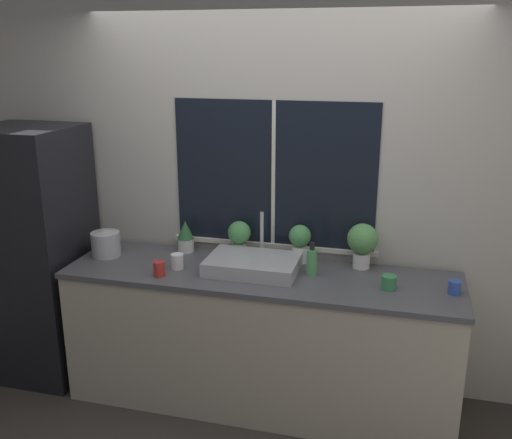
{
  "coord_description": "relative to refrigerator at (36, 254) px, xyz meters",
  "views": [
    {
      "loc": [
        0.82,
        -2.9,
        2.27
      ],
      "look_at": [
        -0.03,
        0.33,
        1.26
      ],
      "focal_mm": 40.0,
      "sensor_mm": 36.0,
      "label": 1
    }
  ],
  "objects": [
    {
      "name": "mug_white",
      "position": [
        1.09,
        -0.07,
        0.07
      ],
      "size": [
        0.08,
        0.08,
        0.1
      ],
      "color": "white",
      "rests_on": "counter"
    },
    {
      "name": "mug_red",
      "position": [
        1.03,
        -0.21,
        0.07
      ],
      "size": [
        0.07,
        0.07,
        0.09
      ],
      "color": "#B72D28",
      "rests_on": "counter"
    },
    {
      "name": "wall_back",
      "position": [
        1.62,
        0.39,
        0.46
      ],
      "size": [
        8.0,
        0.09,
        2.7
      ],
      "color": "#BCB7AD",
      "rests_on": "ground_plane"
    },
    {
      "name": "potted_plant_far_right",
      "position": [
        2.23,
        0.25,
        0.2
      ],
      "size": [
        0.19,
        0.19,
        0.29
      ],
      "color": "white",
      "rests_on": "counter"
    },
    {
      "name": "soap_bottle",
      "position": [
        1.94,
        0.05,
        0.11
      ],
      "size": [
        0.07,
        0.07,
        0.21
      ],
      "color": "#519E5B",
      "rests_on": "counter"
    },
    {
      "name": "potted_plant_center_left",
      "position": [
        1.41,
        0.25,
        0.17
      ],
      "size": [
        0.15,
        0.15,
        0.25
      ],
      "color": "white",
      "rests_on": "counter"
    },
    {
      "name": "mug_green",
      "position": [
        2.41,
        -0.05,
        0.07
      ],
      "size": [
        0.09,
        0.09,
        0.08
      ],
      "color": "#38844C",
      "rests_on": "counter"
    },
    {
      "name": "refrigerator",
      "position": [
        0.0,
        0.0,
        0.0
      ],
      "size": [
        0.66,
        0.67,
        1.78
      ],
      "color": "black",
      "rests_on": "ground_plane"
    },
    {
      "name": "wall_left",
      "position": [
        -0.61,
        1.17,
        0.46
      ],
      "size": [
        0.06,
        7.0,
        2.7
      ],
      "color": "#BCB7AD",
      "rests_on": "ground_plane"
    },
    {
      "name": "counter",
      "position": [
        1.62,
        -0.01,
        -0.43
      ],
      "size": [
        2.49,
        0.67,
        0.91
      ],
      "color": "#B2A893",
      "rests_on": "ground_plane"
    },
    {
      "name": "mug_blue",
      "position": [
        2.78,
        -0.02,
        0.06
      ],
      "size": [
        0.07,
        0.07,
        0.08
      ],
      "color": "#3351AD",
      "rests_on": "counter"
    },
    {
      "name": "ground_plane",
      "position": [
        1.62,
        -0.33,
        -0.89
      ],
      "size": [
        14.0,
        14.0,
        0.0
      ],
      "primitive_type": "plane",
      "color": "#38332D"
    },
    {
      "name": "potted_plant_center_right",
      "position": [
        1.82,
        0.25,
        0.17
      ],
      "size": [
        0.14,
        0.14,
        0.25
      ],
      "color": "white",
      "rests_on": "counter"
    },
    {
      "name": "sink",
      "position": [
        1.57,
        0.02,
        0.07
      ],
      "size": [
        0.57,
        0.45,
        0.33
      ],
      "color": "#ADADB2",
      "rests_on": "counter"
    },
    {
      "name": "potted_plant_far_left",
      "position": [
        1.02,
        0.25,
        0.14
      ],
      "size": [
        0.12,
        0.12,
        0.22
      ],
      "color": "white",
      "rests_on": "counter"
    },
    {
      "name": "kettle",
      "position": [
        0.53,
        0.03,
        0.12
      ],
      "size": [
        0.19,
        0.19,
        0.18
      ],
      "color": "#B2B2B7",
      "rests_on": "counter"
    }
  ]
}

